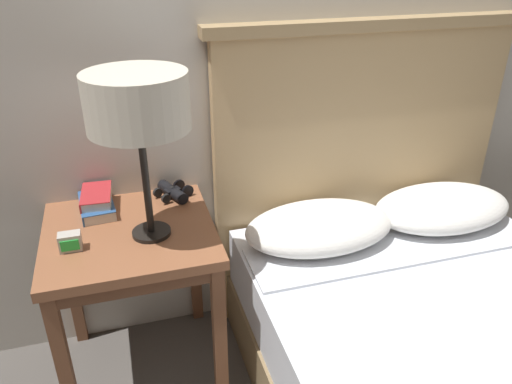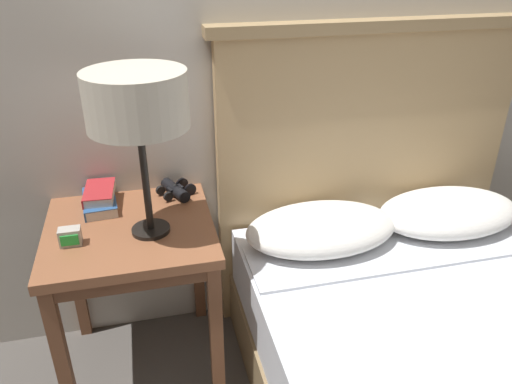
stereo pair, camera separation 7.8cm
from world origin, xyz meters
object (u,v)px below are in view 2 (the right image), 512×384
object	(u,v)px
table_lamp	(137,103)
binoculars_pair	(176,190)
nightstand	(132,246)
book_stacked_on_top	(99,193)
book_on_nightstand	(99,202)
alarm_clock	(70,237)

from	to	relation	value
table_lamp	binoculars_pair	world-z (taller)	table_lamp
nightstand	book_stacked_on_top	distance (m)	0.24
nightstand	binoculars_pair	bearing A→B (deg)	45.82
binoculars_pair	book_on_nightstand	bearing A→B (deg)	-173.90
nightstand	binoculars_pair	xyz separation A→B (m)	(0.18, 0.19, 0.11)
alarm_clock	binoculars_pair	bearing A→B (deg)	36.73
table_lamp	binoculars_pair	distance (m)	0.51
nightstand	table_lamp	xyz separation A→B (m)	(0.07, -0.06, 0.54)
nightstand	book_on_nightstand	size ratio (longest dim) A/B	3.01
book_stacked_on_top	binoculars_pair	bearing A→B (deg)	4.62
table_lamp	alarm_clock	bearing A→B (deg)	-174.72
nightstand	book_stacked_on_top	bearing A→B (deg)	121.30
book_on_nightstand	binoculars_pair	distance (m)	0.29
book_stacked_on_top	alarm_clock	size ratio (longest dim) A/B	2.69
book_on_nightstand	nightstand	bearing A→B (deg)	-56.57
nightstand	alarm_clock	bearing A→B (deg)	-154.96
nightstand	book_stacked_on_top	world-z (taller)	book_stacked_on_top
table_lamp	book_stacked_on_top	xyz separation A→B (m)	(-0.17, 0.23, -0.40)
nightstand	binoculars_pair	world-z (taller)	binoculars_pair
book_stacked_on_top	alarm_clock	xyz separation A→B (m)	(-0.08, -0.25, -0.03)
alarm_clock	nightstand	bearing A→B (deg)	25.04
book_on_nightstand	binoculars_pair	size ratio (longest dim) A/B	1.35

